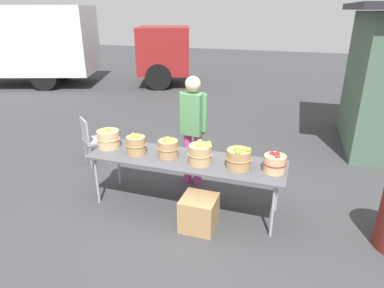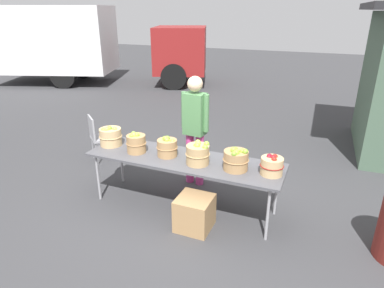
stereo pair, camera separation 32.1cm
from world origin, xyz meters
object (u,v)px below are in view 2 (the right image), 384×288
apple_basket_green_1 (136,143)px  vendor_adult (195,123)px  apple_basket_red_0 (272,165)px  apple_basket_green_3 (198,154)px  box_truck (83,42)px  market_table (183,161)px  folding_chair (99,135)px  apple_basket_green_0 (111,136)px  apple_basket_green_4 (236,159)px  produce_crate (195,213)px  apple_basket_green_2 (167,147)px

apple_basket_green_1 → vendor_adult: vendor_adult is taller
apple_basket_green_1 → apple_basket_red_0: bearing=1.4°
apple_basket_green_3 → apple_basket_red_0: 0.94m
apple_basket_green_1 → box_truck: 9.09m
market_table → apple_basket_red_0: apple_basket_red_0 is taller
folding_chair → apple_basket_green_3: bearing=-161.2°
apple_basket_green_0 → apple_basket_green_4: 1.93m
apple_basket_red_0 → apple_basket_green_0: bearing=179.1°
produce_crate → apple_basket_red_0: bearing=25.3°
vendor_adult → apple_basket_green_4: bearing=144.7°
apple_basket_red_0 → produce_crate: apple_basket_red_0 is taller
apple_basket_green_4 → apple_basket_red_0: size_ratio=1.13×
produce_crate → apple_basket_green_4: bearing=41.3°
apple_basket_green_2 → vendor_adult: (0.12, 0.72, 0.14)m
apple_basket_green_2 → produce_crate: (0.57, -0.41, -0.66)m
apple_basket_green_1 → folding_chair: (-1.37, 0.89, -0.38)m
apple_basket_green_0 → produce_crate: apple_basket_green_0 is taller
folding_chair → apple_basket_green_2: bearing=-164.3°
apple_basket_green_3 → produce_crate: (0.09, -0.34, -0.67)m
apple_basket_green_3 → apple_basket_green_4: 0.50m
market_table → apple_basket_red_0: 1.19m
apple_basket_green_4 → box_truck: (-7.69, 6.57, 0.60)m
apple_basket_green_3 → folding_chair: size_ratio=0.37×
apple_basket_red_0 → box_truck: (-8.13, 6.53, 0.62)m
apple_basket_green_1 → vendor_adult: 0.97m
apple_basket_green_4 → box_truck: bearing=139.5°
market_table → apple_basket_green_1: 0.72m
market_table → folding_chair: (-2.07, 0.84, -0.21)m
apple_basket_green_0 → apple_basket_green_4: same height
market_table → apple_basket_green_1: bearing=-175.6°
market_table → folding_chair: bearing=157.9°
apple_basket_green_1 → vendor_adult: size_ratio=0.17×
apple_basket_green_2 → produce_crate: apple_basket_green_2 is taller
apple_basket_green_1 → box_truck: size_ratio=0.04×
apple_basket_green_0 → apple_basket_green_1: size_ratio=1.12×
market_table → apple_basket_green_3: size_ratio=8.46×
apple_basket_green_3 → produce_crate: bearing=-74.6°
apple_basket_green_4 → box_truck: 10.13m
apple_basket_red_0 → folding_chair: apple_basket_red_0 is taller
apple_basket_green_1 → produce_crate: apple_basket_green_1 is taller
apple_basket_green_0 → folding_chair: apple_basket_green_0 is taller
apple_basket_green_0 → folding_chair: size_ratio=0.39×
market_table → produce_crate: size_ratio=6.20×
apple_basket_red_0 → folding_chair: bearing=165.4°
box_truck → produce_crate: 10.13m
apple_basket_green_3 → folding_chair: 2.51m
market_table → vendor_adult: size_ratio=1.56×
apple_basket_green_1 → apple_basket_green_2: (0.46, 0.05, -0.01)m
apple_basket_green_3 → apple_basket_green_2: bearing=171.4°
apple_basket_green_4 → box_truck: size_ratio=0.04×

